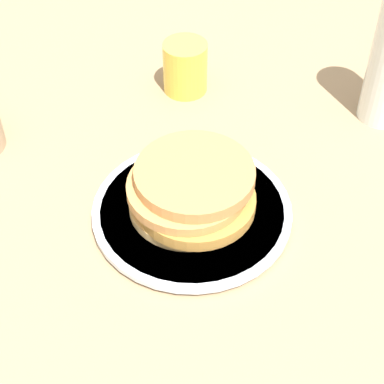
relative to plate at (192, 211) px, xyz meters
The scene contains 4 objects.
ground_plane 0.04m from the plate, 132.26° to the left, with size 4.00×4.00×0.00m, color #9E7F5B.
plate is the anchor object (origin of this frame).
pancake_stack 0.03m from the plate, 19.45° to the right, with size 0.15×0.15×0.06m.
juice_glass 0.25m from the plate, 34.49° to the right, with size 0.06×0.06×0.08m.
Camera 1 is at (-0.39, 0.28, 0.57)m, focal length 60.00 mm.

